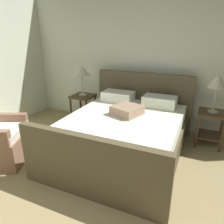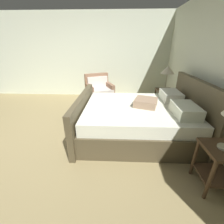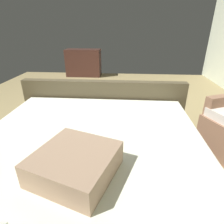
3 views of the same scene
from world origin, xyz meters
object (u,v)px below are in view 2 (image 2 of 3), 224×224
at_px(nightstand_right, 220,161).
at_px(table_lamp_left, 168,70).
at_px(bed, 139,118).
at_px(nightstand_left, 164,97).
at_px(armchair, 99,93).

relative_size(nightstand_right, table_lamp_left, 0.98).
bearing_deg(nightstand_right, bed, -146.19).
distance_m(nightstand_right, table_lamp_left, 2.58).
distance_m(nightstand_left, table_lamp_left, 0.70).
xyz_separation_m(nightstand_right, armchair, (-2.89, -1.83, -0.06)).
xyz_separation_m(bed, armchair, (-1.65, -0.99, 0.00)).
bearing_deg(nightstand_right, armchair, -147.71).
bearing_deg(bed, table_lamp_left, 146.44).
bearing_deg(nightstand_right, nightstand_left, -179.81).
bearing_deg(bed, armchair, -148.89).
xyz_separation_m(bed, table_lamp_left, (-1.24, 0.82, 0.76)).
height_order(bed, nightstand_left, bed).
bearing_deg(armchair, nightstand_left, 77.47).
relative_size(nightstand_left, table_lamp_left, 0.98).
bearing_deg(table_lamp_left, nightstand_right, 0.19).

